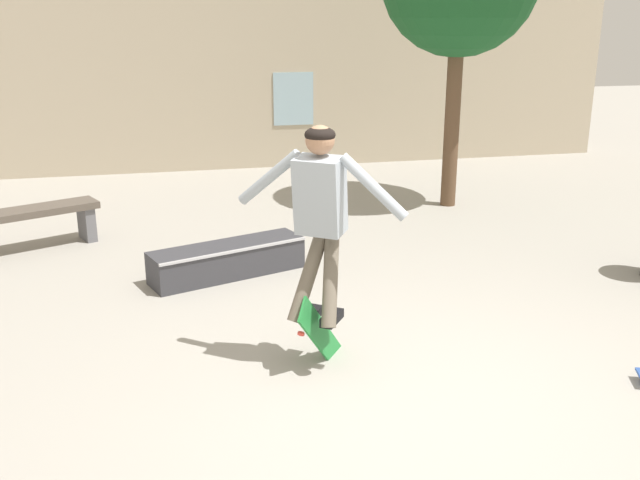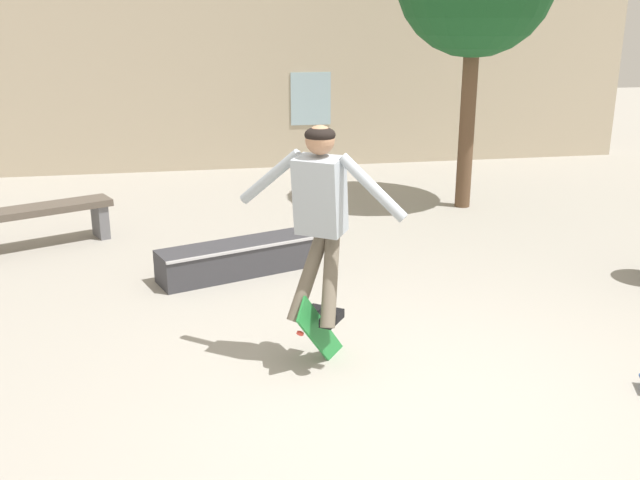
# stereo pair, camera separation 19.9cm
# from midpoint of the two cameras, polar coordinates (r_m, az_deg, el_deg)

# --- Properties ---
(ground_plane) EXTENTS (40.00, 40.00, 0.00)m
(ground_plane) POSITION_cam_midpoint_polar(r_m,az_deg,el_deg) (5.14, 7.58, -12.84)
(ground_plane) COLOR #A39E93
(building_backdrop) EXTENTS (13.89, 0.52, 4.40)m
(building_backdrop) POSITION_cam_midpoint_polar(r_m,az_deg,el_deg) (12.63, -3.92, 14.24)
(building_backdrop) COLOR #B7A88E
(building_backdrop) RESTS_ON ground_plane
(park_bench) EXTENTS (1.95, 1.15, 0.49)m
(park_bench) POSITION_cam_midpoint_polar(r_m,az_deg,el_deg) (8.74, -22.00, 1.57)
(park_bench) COLOR brown
(park_bench) RESTS_ON ground_plane
(skate_ledge) EXTENTS (1.66, 0.95, 0.34)m
(skate_ledge) POSITION_cam_midpoint_polar(r_m,az_deg,el_deg) (7.42, -6.00, -1.51)
(skate_ledge) COLOR #38383D
(skate_ledge) RESTS_ON ground_plane
(skater) EXTENTS (1.13, 0.83, 1.50)m
(skater) POSITION_cam_midpoint_polar(r_m,az_deg,el_deg) (5.15, 1.11, 2.61)
(skater) COLOR #9EA8B2
(skateboard_flipping) EXTENTS (0.50, 0.55, 0.81)m
(skateboard_flipping) POSITION_cam_midpoint_polar(r_m,az_deg,el_deg) (5.56, 1.24, -7.80)
(skateboard_flipping) COLOR #237F38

